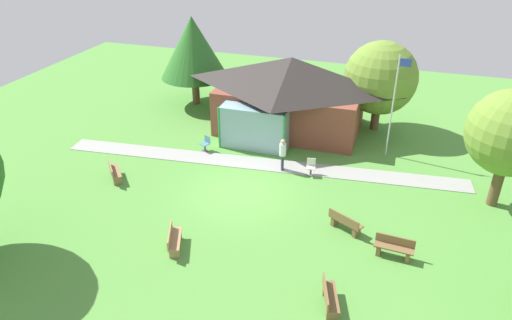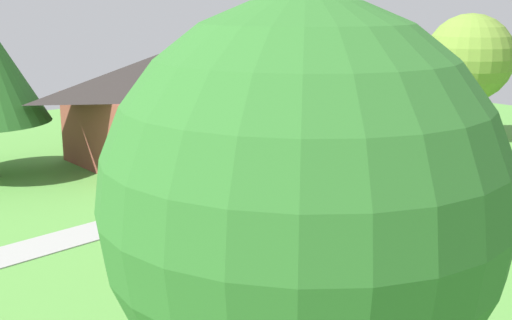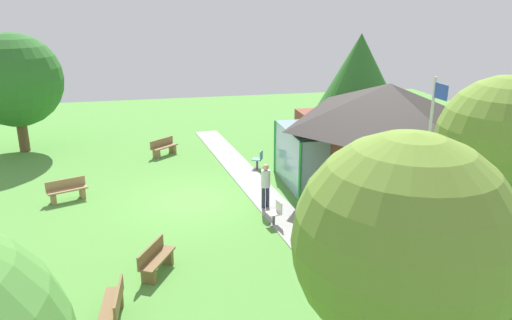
# 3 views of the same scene
# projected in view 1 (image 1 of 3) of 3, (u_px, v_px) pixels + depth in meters

# --- Properties ---
(ground_plane) EXTENTS (44.00, 44.00, 0.00)m
(ground_plane) POSITION_uv_depth(u_px,v_px,m) (240.00, 191.00, 22.41)
(ground_plane) COLOR #54933D
(pavilion) EXTENTS (9.23, 6.92, 4.39)m
(pavilion) POSITION_uv_depth(u_px,v_px,m) (289.00, 93.00, 27.62)
(pavilion) COLOR brown
(pavilion) RESTS_ON ground_plane
(footpath) EXTENTS (21.32, 3.28, 0.03)m
(footpath) POSITION_uv_depth(u_px,v_px,m) (258.00, 164.00, 24.78)
(footpath) COLOR #999993
(footpath) RESTS_ON ground_plane
(flagpole) EXTENTS (0.64, 0.08, 5.52)m
(flagpole) POSITION_uv_depth(u_px,v_px,m) (394.00, 102.00, 24.25)
(flagpole) COLOR silver
(flagpole) RESTS_ON ground_plane
(bench_mid_left) EXTENTS (1.31, 1.42, 0.84)m
(bench_mid_left) POSITION_uv_depth(u_px,v_px,m) (114.00, 172.00, 23.24)
(bench_mid_left) COLOR olive
(bench_mid_left) RESTS_ON ground_plane
(bench_lawn_far_right) EXTENTS (1.53, 0.55, 0.84)m
(bench_lawn_far_right) POSITION_uv_depth(u_px,v_px,m) (394.00, 248.00, 18.11)
(bench_lawn_far_right) COLOR brown
(bench_lawn_far_right) RESTS_ON ground_plane
(bench_mid_right) EXTENTS (1.53, 1.10, 0.84)m
(bench_mid_right) POSITION_uv_depth(u_px,v_px,m) (345.00, 223.00, 19.54)
(bench_mid_right) COLOR brown
(bench_mid_right) RESTS_ON ground_plane
(bench_front_right) EXTENTS (0.85, 1.56, 0.84)m
(bench_front_right) POSITION_uv_depth(u_px,v_px,m) (329.00, 298.00, 15.81)
(bench_front_right) COLOR brown
(bench_front_right) RESTS_ON ground_plane
(bench_front_center) EXTENTS (0.96, 1.56, 0.84)m
(bench_front_center) POSITION_uv_depth(u_px,v_px,m) (174.00, 240.00, 18.53)
(bench_front_center) COLOR #9E7A51
(bench_front_center) RESTS_ON ground_plane
(patio_chair_west) EXTENTS (0.59, 0.59, 0.86)m
(patio_chair_west) POSITION_uv_depth(u_px,v_px,m) (206.00, 144.00, 25.93)
(patio_chair_west) COLOR teal
(patio_chair_west) RESTS_ON ground_plane
(patio_chair_lawn_spare) EXTENTS (0.51, 0.51, 0.86)m
(patio_chair_lawn_spare) POSITION_uv_depth(u_px,v_px,m) (311.00, 167.00, 23.62)
(patio_chair_lawn_spare) COLOR beige
(patio_chair_lawn_spare) RESTS_ON ground_plane
(visitor_on_path) EXTENTS (0.34, 0.34, 1.74)m
(visitor_on_path) POSITION_uv_depth(u_px,v_px,m) (283.00, 152.00, 23.74)
(visitor_on_path) COLOR #2D3347
(visitor_on_path) RESTS_ON ground_plane
(tree_behind_pavilion_left) EXTENTS (4.41, 4.41, 5.88)m
(tree_behind_pavilion_left) POSITION_uv_depth(u_px,v_px,m) (193.00, 47.00, 30.50)
(tree_behind_pavilion_left) COLOR brown
(tree_behind_pavilion_left) RESTS_ON ground_plane
(tree_east_hedge) EXTENTS (3.73, 3.73, 5.46)m
(tree_east_hedge) POSITION_uv_depth(u_px,v_px,m) (511.00, 133.00, 19.78)
(tree_east_hedge) COLOR brown
(tree_east_hedge) RESTS_ON ground_plane
(tree_behind_pavilion_right) EXTENTS (4.25, 4.25, 5.34)m
(tree_behind_pavilion_right) POSITION_uv_depth(u_px,v_px,m) (380.00, 78.00, 27.16)
(tree_behind_pavilion_right) COLOR brown
(tree_behind_pavilion_right) RESTS_ON ground_plane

